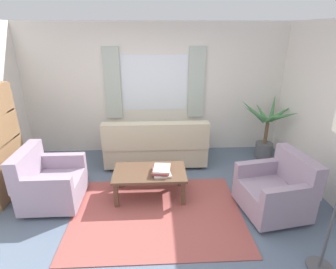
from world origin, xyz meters
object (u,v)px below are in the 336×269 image
Objects in this scene: coffee_table at (150,175)px; potted_plant at (266,131)px; armchair_left at (48,182)px; book_stack_on_table at (161,170)px; bookshelf at (0,148)px; armchair_right at (277,190)px; couch at (156,146)px.

potted_plant reaches higher than coffee_table.
armchair_left reaches higher than book_stack_on_table.
armchair_left is 0.93m from bookshelf.
armchair_left reaches higher than coffee_table.
armchair_right is at bearing -14.92° from coffee_table.
book_stack_on_table is (0.18, -0.06, 0.10)m from coffee_table.
potted_plant is 4.67m from bookshelf.
couch is at bearing 110.61° from bookshelf.
armchair_left is (-1.59, -1.19, -0.01)m from couch.
couch is at bearing -175.60° from potted_plant.
armchair_right is 1.66m from book_stack_on_table.
coffee_table is at bearing -86.07° from armchair_left.
couch is 1.16m from book_stack_on_table.
armchair_left is 0.71× the size of potted_plant.
coffee_table is at bearing 160.43° from book_stack_on_table.
coffee_table is at bearing -151.28° from potted_plant.
armchair_right is at bearing -106.47° from potted_plant.
armchair_right is 0.56× the size of bookshelf.
bookshelf reaches higher than couch.
book_stack_on_table is at bearing -88.70° from armchair_left.
potted_plant is (0.51, 1.73, 0.22)m from armchair_right.
bookshelf reaches higher than book_stack_on_table.
armchair_right is (3.27, -0.37, 0.00)m from armchair_left.
potted_plant is at bearing 154.04° from armchair_right.
armchair_right is 2.62× the size of book_stack_on_table.
potted_plant is (2.30, 1.26, 0.19)m from coffee_table.
couch reaches higher than book_stack_on_table.
potted_plant reaches higher than book_stack_on_table.
bookshelf is at bearing 173.62° from book_stack_on_table.
bookshelf is at bearing -109.11° from armchair_right.
coffee_table is 2.99× the size of book_stack_on_table.
armchair_left is 3.29m from armchair_right.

